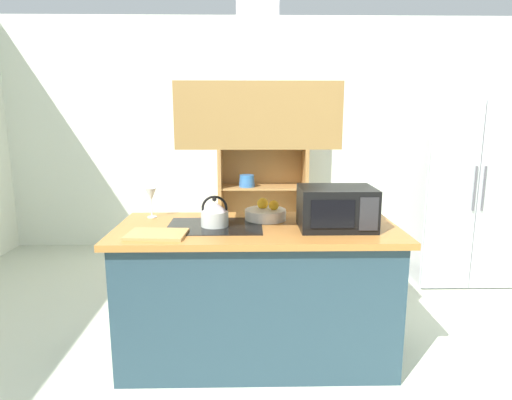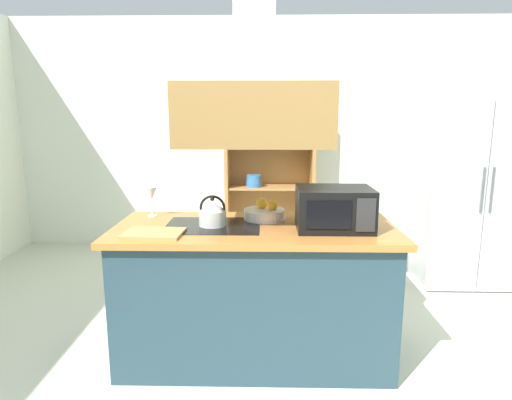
{
  "view_description": "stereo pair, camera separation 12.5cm",
  "coord_description": "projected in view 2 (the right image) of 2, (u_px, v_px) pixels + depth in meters",
  "views": [
    {
      "loc": [
        -0.11,
        -2.3,
        1.61
      ],
      "look_at": [
        -0.05,
        0.74,
        1.0
      ],
      "focal_mm": 30.58,
      "sensor_mm": 36.0,
      "label": 1
    },
    {
      "loc": [
        0.02,
        -2.3,
        1.61
      ],
      "look_at": [
        -0.05,
        0.74,
        1.0
      ],
      "focal_mm": 30.58,
      "sensor_mm": 36.0,
      "label": 2
    }
  ],
  "objects": [
    {
      "name": "wine_glass_on_counter",
      "position": [
        152.0,
        195.0,
        3.01
      ],
      "size": [
        0.08,
        0.08,
        0.21
      ],
      "color": "silver",
      "rests_on": "kitchen_island"
    },
    {
      "name": "kettle",
      "position": [
        213.0,
        213.0,
        2.77
      ],
      "size": [
        0.18,
        0.18,
        0.2
      ],
      "color": "#B6BCB5",
      "rests_on": "kitchen_island"
    },
    {
      "name": "range_hood",
      "position": [
        255.0,
        95.0,
        2.62
      ],
      "size": [
        0.9,
        0.7,
        1.28
      ],
      "color": "olive"
    },
    {
      "name": "ground_plane",
      "position": [
        262.0,
        391.0,
        2.57
      ],
      "size": [
        7.8,
        7.8,
        0.0
      ],
      "primitive_type": "plane",
      "color": "beige"
    },
    {
      "name": "microwave",
      "position": [
        334.0,
        209.0,
        2.69
      ],
      "size": [
        0.46,
        0.35,
        0.26
      ],
      "color": "black",
      "rests_on": "kitchen_island"
    },
    {
      "name": "kitchen_island",
      "position": [
        255.0,
        292.0,
        2.87
      ],
      "size": [
        1.8,
        0.81,
        0.9
      ],
      "color": "#233A45",
      "rests_on": "ground"
    },
    {
      "name": "wall_back",
      "position": [
        264.0,
        135.0,
        5.25
      ],
      "size": [
        6.0,
        0.12,
        2.7
      ],
      "primitive_type": "cube",
      "color": "silver",
      "rests_on": "ground"
    },
    {
      "name": "refrigerator",
      "position": [
        466.0,
        192.0,
        4.16
      ],
      "size": [
        0.9,
        0.78,
        1.74
      ],
      "color": "silver",
      "rests_on": "ground"
    },
    {
      "name": "dish_cabinet",
      "position": [
        269.0,
        180.0,
        5.13
      ],
      "size": [
        1.03,
        0.4,
        1.89
      ],
      "color": "#A3733D",
      "rests_on": "ground"
    },
    {
      "name": "fruit_bowl",
      "position": [
        265.0,
        213.0,
        2.94
      ],
      "size": [
        0.28,
        0.28,
        0.14
      ],
      "color": "silver",
      "rests_on": "kitchen_island"
    },
    {
      "name": "cutting_board",
      "position": [
        154.0,
        233.0,
        2.58
      ],
      "size": [
        0.36,
        0.26,
        0.02
      ],
      "primitive_type": "cube",
      "rotation": [
        0.0,
        0.0,
        -0.07
      ],
      "color": "#B3874D",
      "rests_on": "kitchen_island"
    }
  ]
}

